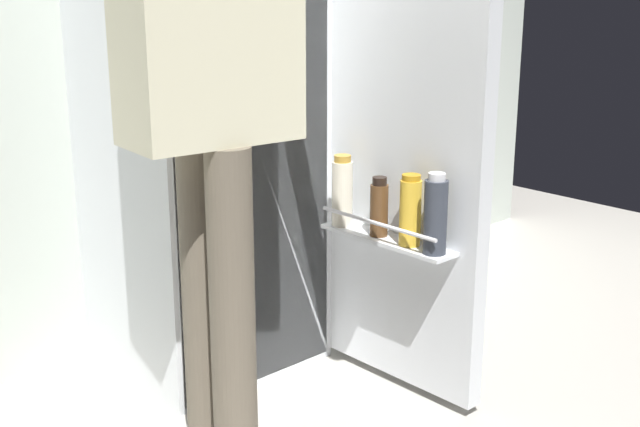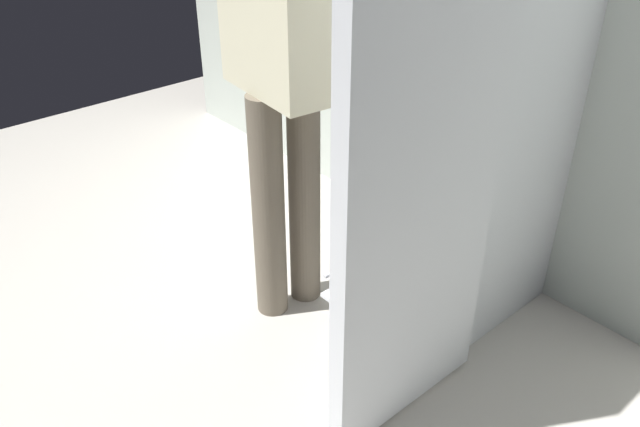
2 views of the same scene
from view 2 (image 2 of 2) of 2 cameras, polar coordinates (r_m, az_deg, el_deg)
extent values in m
plane|color=#B7B2A8|center=(2.44, 1.95, -11.38)|extent=(5.62, 5.62, 0.00)
cube|color=silver|center=(2.35, 12.07, 9.56)|extent=(0.63, 0.57, 1.61)
cube|color=white|center=(2.15, 7.37, 7.87)|extent=(0.59, 0.01, 1.57)
cube|color=white|center=(2.16, 8.30, 9.41)|extent=(0.55, 0.09, 0.01)
cube|color=silver|center=(1.74, 8.92, 1.72)|extent=(0.06, 0.60, 1.55)
cube|color=white|center=(1.94, 6.42, -4.92)|extent=(0.10, 0.48, 0.01)
cylinder|color=silver|center=(1.93, 5.55, -2.87)|extent=(0.01, 0.46, 0.01)
cylinder|color=#333842|center=(1.77, 2.16, -4.30)|extent=(0.07, 0.07, 0.22)
cylinder|color=silver|center=(1.70, 2.24, -1.05)|extent=(0.05, 0.05, 0.02)
cylinder|color=brown|center=(1.92, 7.21, -2.43)|extent=(0.06, 0.06, 0.16)
cylinder|color=black|center=(1.87, 7.39, -0.07)|extent=(0.04, 0.04, 0.02)
cylinder|color=#EDE5CC|center=(2.01, 10.09, -0.16)|extent=(0.07, 0.07, 0.21)
cylinder|color=#B78933|center=(1.95, 10.39, 2.70)|extent=(0.05, 0.05, 0.02)
cylinder|color=gold|center=(1.83, 4.57, -3.41)|extent=(0.06, 0.06, 0.20)
cylinder|color=#BC8419|center=(1.77, 4.72, -0.55)|extent=(0.06, 0.06, 0.02)
cylinder|color=gold|center=(2.11, 9.57, 10.21)|extent=(0.09, 0.09, 0.09)
cylinder|color=#665B4C|center=(2.41, -1.39, 1.28)|extent=(0.12, 0.12, 0.89)
cylinder|color=#665B4C|center=(2.35, -4.55, 0.19)|extent=(0.12, 0.12, 0.89)
camera|label=1|loc=(2.92, -52.20, 13.06)|focal=47.67mm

